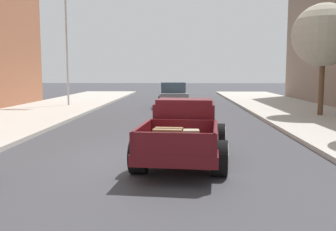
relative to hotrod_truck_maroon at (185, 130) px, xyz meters
name	(u,v)px	position (x,y,z in m)	size (l,w,h in m)	color
ground_plane	(157,158)	(-0.74, 0.02, -0.75)	(140.00, 140.00, 0.00)	#3D3D42
hotrod_truck_maroon	(185,130)	(0.00, 0.00, 0.00)	(2.48, 5.04, 1.58)	#510F14
car_background_grey	(173,96)	(-0.66, 14.36, 0.01)	(2.07, 4.40, 1.65)	slate
flagpole	(69,17)	(-7.26, 14.31, 5.02)	(1.74, 0.16, 9.16)	#B2B2B7
street_tree_second	(324,35)	(6.87, 9.12, 3.33)	(3.07, 3.07, 5.48)	brown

